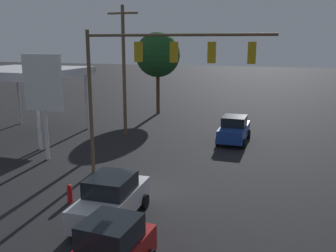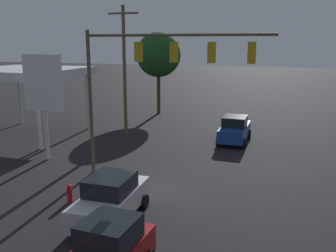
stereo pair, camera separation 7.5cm
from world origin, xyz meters
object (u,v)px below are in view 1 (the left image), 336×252
(sedan_waiting, at_px, (234,129))
(street_tree, at_px, (158,55))
(traffic_signal_assembly, at_px, (156,66))
(fire_hydrant, at_px, (70,194))
(price_sign, at_px, (43,87))
(sedan_far, at_px, (111,199))
(utility_pole, at_px, (124,69))

(sedan_waiting, bearing_deg, street_tree, -133.98)
(traffic_signal_assembly, xyz_separation_m, fire_hydrant, (2.85, 3.96, -5.59))
(price_sign, distance_m, fire_hydrant, 8.31)
(fire_hydrant, bearing_deg, price_sign, -47.27)
(sedan_far, bearing_deg, street_tree, -166.48)
(utility_pole, bearing_deg, price_sign, 73.81)
(price_sign, relative_size, sedan_far, 1.47)
(traffic_signal_assembly, xyz_separation_m, street_tree, (6.21, -18.16, -0.06))
(sedan_far, relative_size, fire_hydrant, 5.03)
(street_tree, distance_m, fire_hydrant, 23.05)
(traffic_signal_assembly, distance_m, street_tree, 19.20)
(traffic_signal_assembly, bearing_deg, price_sign, -9.74)
(traffic_signal_assembly, relative_size, price_sign, 1.49)
(sedan_far, bearing_deg, price_sign, -130.98)
(traffic_signal_assembly, xyz_separation_m, sedan_far, (0.23, 4.97, -5.08))
(sedan_waiting, bearing_deg, fire_hydrant, -22.54)
(traffic_signal_assembly, relative_size, sedan_far, 2.19)
(price_sign, bearing_deg, traffic_signal_assembly, 170.26)
(traffic_signal_assembly, bearing_deg, street_tree, -71.12)
(utility_pole, height_order, sedan_waiting, utility_pole)
(sedan_waiting, bearing_deg, price_sign, -52.64)
(street_tree, bearing_deg, utility_pole, 93.49)
(traffic_signal_assembly, height_order, price_sign, traffic_signal_assembly)
(traffic_signal_assembly, distance_m, price_sign, 7.98)
(utility_pole, bearing_deg, traffic_signal_assembly, 123.25)
(street_tree, bearing_deg, traffic_signal_assembly, 108.88)
(sedan_far, bearing_deg, traffic_signal_assembly, 176.35)
(utility_pole, height_order, street_tree, utility_pole)
(traffic_signal_assembly, bearing_deg, sedan_waiting, -107.33)
(sedan_far, distance_m, street_tree, 24.41)
(sedan_waiting, xyz_separation_m, street_tree, (9.06, -9.04, 5.02))
(price_sign, bearing_deg, fire_hydrant, 132.73)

